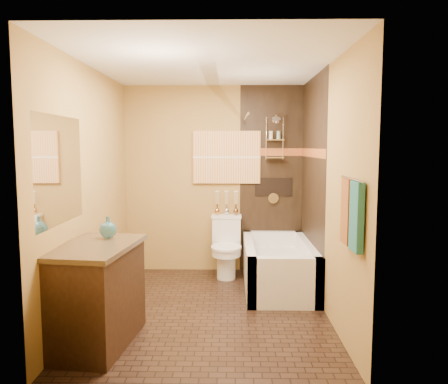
{
  "coord_description": "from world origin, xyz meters",
  "views": [
    {
      "loc": [
        0.24,
        -4.38,
        1.7
      ],
      "look_at": [
        0.15,
        0.4,
        1.19
      ],
      "focal_mm": 35.0,
      "sensor_mm": 36.0,
      "label": 1
    }
  ],
  "objects_px": {
    "toilet": "(226,246)",
    "vanity": "(95,294)",
    "sunset_painting": "(227,157)",
    "bathtub": "(278,270)"
  },
  "relations": [
    {
      "from": "sunset_painting",
      "to": "vanity",
      "type": "xyz_separation_m",
      "value": [
        -1.09,
        -2.26,
        -1.11
      ]
    },
    {
      "from": "sunset_painting",
      "to": "toilet",
      "type": "relative_size",
      "value": 1.15
    },
    {
      "from": "toilet",
      "to": "vanity",
      "type": "xyz_separation_m",
      "value": [
        -1.09,
        -2.0,
        0.04
      ]
    },
    {
      "from": "sunset_painting",
      "to": "toilet",
      "type": "distance_m",
      "value": 1.18
    },
    {
      "from": "sunset_painting",
      "to": "bathtub",
      "type": "bearing_deg",
      "value": -48.98
    },
    {
      "from": "toilet",
      "to": "vanity",
      "type": "relative_size",
      "value": 0.75
    },
    {
      "from": "bathtub",
      "to": "vanity",
      "type": "relative_size",
      "value": 1.43
    },
    {
      "from": "bathtub",
      "to": "toilet",
      "type": "xyz_separation_m",
      "value": [
        -0.63,
        0.46,
        0.18
      ]
    },
    {
      "from": "vanity",
      "to": "bathtub",
      "type": "bearing_deg",
      "value": 48.51
    },
    {
      "from": "toilet",
      "to": "sunset_painting",
      "type": "bearing_deg",
      "value": 91.05
    }
  ]
}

